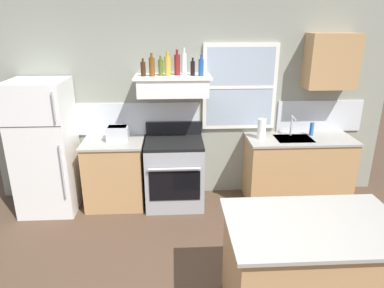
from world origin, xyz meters
TOP-DOWN VIEW (x-y plane):
  - back_wall at (0.03, 2.23)m, footprint 5.40×0.11m
  - refrigerator at (-1.90, 1.84)m, footprint 0.70×0.72m
  - counter_left_of_stove at (-1.05, 1.90)m, footprint 0.79×0.63m
  - toaster at (-0.98, 1.94)m, footprint 0.30×0.20m
  - stove_range at (-0.25, 1.86)m, footprint 0.76×0.69m
  - range_hood_shelf at (-0.25, 1.96)m, footprint 0.96×0.52m
  - bottle_brown_stout at (-0.61, 1.93)m, footprint 0.06×0.06m
  - bottle_amber_wine at (-0.50, 1.92)m, footprint 0.07×0.07m
  - bottle_olive_oil_square at (-0.40, 1.97)m, footprint 0.06×0.06m
  - bottle_champagne_gold_foil at (-0.31, 1.95)m, footprint 0.08×0.08m
  - bottle_red_label_wine at (-0.19, 1.99)m, footprint 0.07×0.07m
  - bottle_clear_tall at (-0.11, 1.96)m, footprint 0.06×0.06m
  - bottle_balsamic_dark at (0.00, 1.94)m, footprint 0.06×0.06m
  - bottle_blue_liqueur at (0.10, 1.91)m, footprint 0.07×0.07m
  - counter_right_with_sink at (1.45, 1.90)m, footprint 1.43×0.63m
  - sink_faucet at (1.35, 2.00)m, footprint 0.03×0.17m
  - paper_towel_roll at (0.91, 1.90)m, footprint 0.11×0.11m
  - dish_soap_bottle at (1.63, 2.00)m, footprint 0.06×0.06m
  - kitchen_island at (0.85, -0.17)m, footprint 1.40×0.90m
  - upper_cabinet_right at (1.80, 2.04)m, footprint 0.64×0.32m

SIDE VIEW (x-z plane):
  - counter_left_of_stove at x=-1.05m, z-range 0.00..0.91m
  - counter_right_with_sink at x=1.45m, z-range 0.00..0.91m
  - kitchen_island at x=0.85m, z-range 0.00..0.91m
  - stove_range at x=-0.25m, z-range -0.08..1.01m
  - refrigerator at x=-1.90m, z-range 0.00..1.72m
  - dish_soap_bottle at x=1.63m, z-range 0.91..1.09m
  - toaster at x=-0.98m, z-range 0.91..1.10m
  - paper_towel_roll at x=0.91m, z-range 0.91..1.18m
  - sink_faucet at x=1.35m, z-range 0.94..1.22m
  - back_wall at x=0.03m, z-range 0.00..2.70m
  - range_hood_shelf at x=-0.25m, z-range 1.50..1.75m
  - bottle_brown_stout at x=-0.61m, z-range 1.73..1.94m
  - bottle_balsamic_dark at x=0.00m, z-range 1.73..1.95m
  - bottle_olive_oil_square at x=-0.40m, z-range 1.73..1.97m
  - bottle_blue_liqueur at x=0.10m, z-range 1.72..1.98m
  - bottle_amber_wine at x=-0.50m, z-range 1.72..2.00m
  - bottle_champagne_gold_foil at x=-0.31m, z-range 1.72..2.02m
  - bottle_red_label_wine at x=-0.19m, z-range 1.72..2.04m
  - bottle_clear_tall at x=-0.11m, z-range 1.72..2.06m
  - upper_cabinet_right at x=1.80m, z-range 1.55..2.25m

